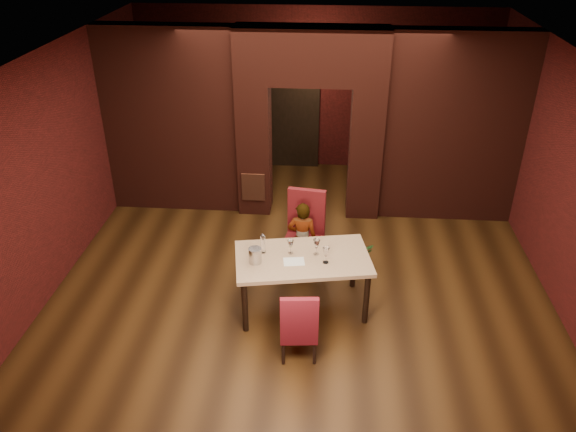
# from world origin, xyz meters

# --- Properties ---
(floor) EXTENTS (8.00, 8.00, 0.00)m
(floor) POSITION_xyz_m (0.00, 0.00, 0.00)
(floor) COLOR #402610
(floor) RESTS_ON ground
(ceiling) EXTENTS (7.00, 8.00, 0.04)m
(ceiling) POSITION_xyz_m (0.00, 0.00, 3.20)
(ceiling) COLOR silver
(ceiling) RESTS_ON ground
(wall_back) EXTENTS (7.00, 0.04, 3.20)m
(wall_back) POSITION_xyz_m (0.00, 4.00, 1.60)
(wall_back) COLOR maroon
(wall_back) RESTS_ON ground
(wall_front) EXTENTS (7.00, 0.04, 3.20)m
(wall_front) POSITION_xyz_m (0.00, -4.00, 1.60)
(wall_front) COLOR maroon
(wall_front) RESTS_ON ground
(wall_left) EXTENTS (0.04, 8.00, 3.20)m
(wall_left) POSITION_xyz_m (-3.50, 0.00, 1.60)
(wall_left) COLOR maroon
(wall_left) RESTS_ON ground
(wall_right) EXTENTS (0.04, 8.00, 3.20)m
(wall_right) POSITION_xyz_m (3.50, 0.00, 1.60)
(wall_right) COLOR maroon
(wall_right) RESTS_ON ground
(pillar_left) EXTENTS (0.55, 0.55, 2.30)m
(pillar_left) POSITION_xyz_m (-0.95, 2.00, 1.15)
(pillar_left) COLOR maroon
(pillar_left) RESTS_ON ground
(pillar_right) EXTENTS (0.55, 0.55, 2.30)m
(pillar_right) POSITION_xyz_m (0.95, 2.00, 1.15)
(pillar_right) COLOR maroon
(pillar_right) RESTS_ON ground
(lintel) EXTENTS (2.45, 0.55, 0.90)m
(lintel) POSITION_xyz_m (0.00, 2.00, 2.75)
(lintel) COLOR maroon
(lintel) RESTS_ON ground
(wing_wall_left) EXTENTS (2.28, 0.35, 3.20)m
(wing_wall_left) POSITION_xyz_m (-2.36, 2.00, 1.60)
(wing_wall_left) COLOR maroon
(wing_wall_left) RESTS_ON ground
(wing_wall_right) EXTENTS (2.28, 0.35, 3.20)m
(wing_wall_right) POSITION_xyz_m (2.36, 2.00, 1.60)
(wing_wall_right) COLOR maroon
(wing_wall_right) RESTS_ON ground
(vent_panel) EXTENTS (0.40, 0.03, 0.50)m
(vent_panel) POSITION_xyz_m (-0.95, 1.71, 0.55)
(vent_panel) COLOR brown
(vent_panel) RESTS_ON ground
(rear_door) EXTENTS (0.90, 0.08, 2.10)m
(rear_door) POSITION_xyz_m (-0.40, 3.94, 1.05)
(rear_door) COLOR black
(rear_door) RESTS_ON ground
(rear_door_frame) EXTENTS (1.02, 0.04, 2.22)m
(rear_door_frame) POSITION_xyz_m (-0.40, 3.90, 1.05)
(rear_door_frame) COLOR black
(rear_door_frame) RESTS_ON ground
(dining_table) EXTENTS (1.89, 1.28, 0.82)m
(dining_table) POSITION_xyz_m (0.04, -0.81, 0.41)
(dining_table) COLOR tan
(dining_table) RESTS_ON ground
(chair_far) EXTENTS (0.63, 0.63, 1.23)m
(chair_far) POSITION_xyz_m (0.00, 0.10, 0.61)
(chair_far) COLOR maroon
(chair_far) RESTS_ON ground
(chair_near) EXTENTS (0.48, 0.48, 0.98)m
(chair_near) POSITION_xyz_m (0.05, -1.72, 0.49)
(chair_near) COLOR maroon
(chair_near) RESTS_ON ground
(person_seated) EXTENTS (0.44, 0.30, 1.17)m
(person_seated) POSITION_xyz_m (-0.01, 0.01, 0.59)
(person_seated) COLOR silver
(person_seated) RESTS_ON ground
(wine_glass_a) EXTENTS (0.08, 0.08, 0.20)m
(wine_glass_a) POSITION_xyz_m (-0.12, -0.73, 0.92)
(wine_glass_a) COLOR silver
(wine_glass_a) RESTS_ON dining_table
(wine_glass_b) EXTENTS (0.09, 0.09, 0.23)m
(wine_glass_b) POSITION_xyz_m (0.22, -0.73, 0.93)
(wine_glass_b) COLOR white
(wine_glass_b) RESTS_ON dining_table
(wine_glass_c) EXTENTS (0.09, 0.09, 0.23)m
(wine_glass_c) POSITION_xyz_m (0.34, -0.92, 0.93)
(wine_glass_c) COLOR white
(wine_glass_c) RESTS_ON dining_table
(tasting_sheet) EXTENTS (0.29, 0.23, 0.00)m
(tasting_sheet) POSITION_xyz_m (-0.06, -0.93, 0.82)
(tasting_sheet) COLOR white
(tasting_sheet) RESTS_ON dining_table
(wine_bucket) EXTENTS (0.17, 0.17, 0.21)m
(wine_bucket) POSITION_xyz_m (-0.56, -0.98, 0.92)
(wine_bucket) COLOR #ACACB3
(wine_bucket) RESTS_ON dining_table
(water_bottle) EXTENTS (0.06, 0.06, 0.27)m
(water_bottle) POSITION_xyz_m (-0.48, -0.74, 0.96)
(water_bottle) COLOR white
(water_bottle) RESTS_ON dining_table
(potted_plant) EXTENTS (0.47, 0.45, 0.41)m
(potted_plant) POSITION_xyz_m (0.86, 0.26, 0.21)
(potted_plant) COLOR #2B5A23
(potted_plant) RESTS_ON ground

